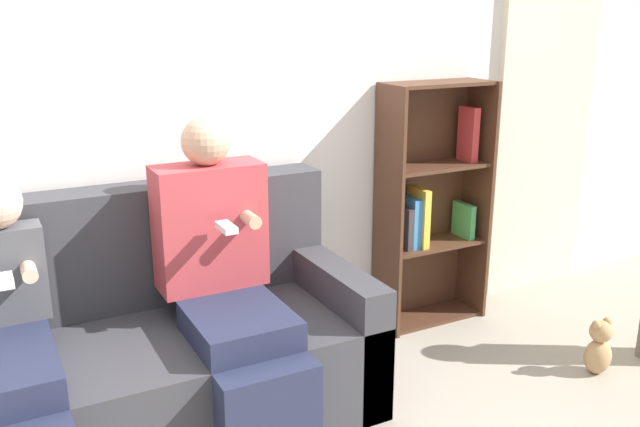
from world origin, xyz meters
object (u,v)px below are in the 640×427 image
Objects in this scene: couch at (148,352)px; teddy_bear at (599,348)px; child_seated at (15,341)px; adult_seated at (227,276)px; bookshelf at (428,204)px.

teddy_bear is (1.88, -0.57, -0.18)m from couch.
teddy_bear is at bearing -9.83° from child_seated.
couch is at bearing 155.59° from adult_seated.
child_seated reaches higher than couch.
child_seated is 2.42m from teddy_bear.
adult_seated is (0.29, -0.13, 0.31)m from couch.
adult_seated reaches higher than teddy_bear.
couch is 1.98m from teddy_bear.
adult_seated is at bearing -161.24° from bookshelf.
child_seated is at bearing -160.53° from couch.
adult_seated is at bearing 164.59° from teddy_bear.
child_seated is 3.91× the size of teddy_bear.
bookshelf reaches higher than teddy_bear.
adult_seated reaches higher than child_seated.
bookshelf is at bearing 10.76° from couch.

